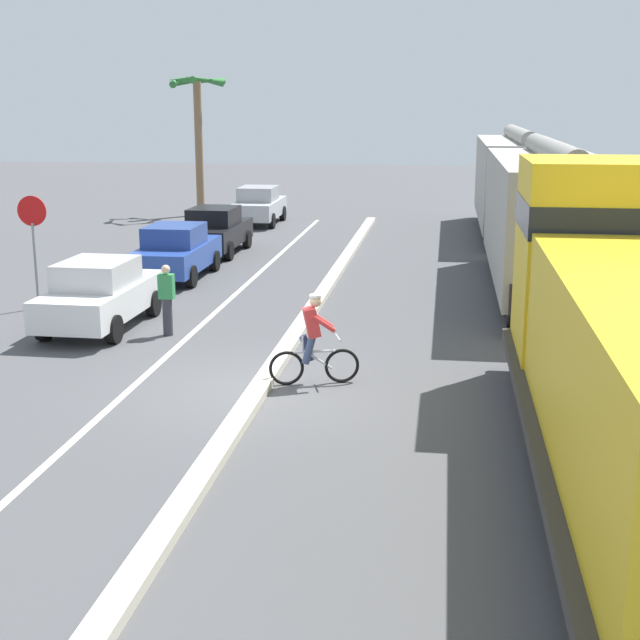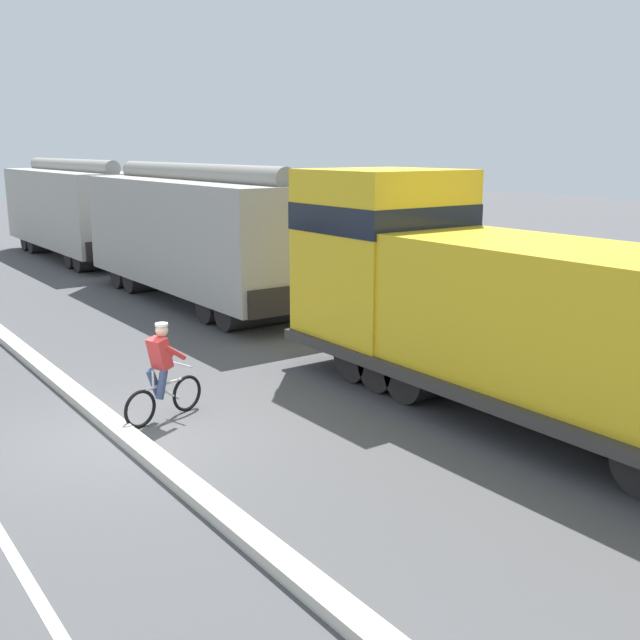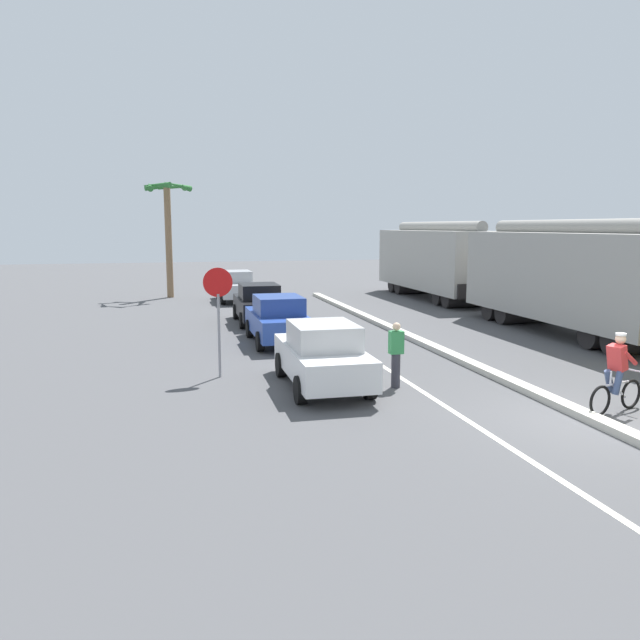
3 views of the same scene
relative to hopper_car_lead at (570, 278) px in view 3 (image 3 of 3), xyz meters
name	(u,v)px [view 3 (image 3 of 3)]	position (x,y,z in m)	size (l,w,h in m)	color
ground_plane	(592,422)	(-6.00, -9.27, -2.08)	(120.00, 120.00, 0.00)	#4C4C4F
median_curb	(458,358)	(-6.00, -3.27, -2.00)	(0.36, 36.00, 0.16)	beige
lane_stripe	(381,365)	(-8.40, -3.27, -2.07)	(0.14, 36.00, 0.01)	silver
hopper_car_lead	(570,278)	(0.00, 0.00, 0.00)	(2.90, 10.60, 4.18)	#9E9C94
hopper_car_middle	(437,261)	(0.00, 11.60, 0.00)	(2.90, 10.60, 4.18)	#A4A19A
parked_car_white	(322,355)	(-10.63, -5.28, -1.26)	(1.88, 4.22, 1.62)	silver
parked_car_blue	(278,319)	(-10.65, 0.79, -1.26)	(1.85, 4.21, 1.62)	#28479E
parked_car_black	(259,303)	(-10.64, 5.34, -1.26)	(1.88, 4.22, 1.62)	black
parked_car_silver	(236,286)	(-10.72, 13.08, -1.26)	(1.85, 4.21, 1.62)	#B7BABF
cyclist	(617,375)	(-5.10, -8.81, -1.26)	(1.66, 0.64, 1.71)	black
stop_sign	(218,301)	(-12.99, -3.58, -0.05)	(0.76, 0.08, 2.88)	gray
palm_tree_near	(168,210)	(-14.07, 15.84, 2.74)	(2.73, 2.74, 6.45)	#846647
pedestrian_by_cars	(396,354)	(-8.89, -5.72, -1.23)	(0.34, 0.22, 1.62)	#33333D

